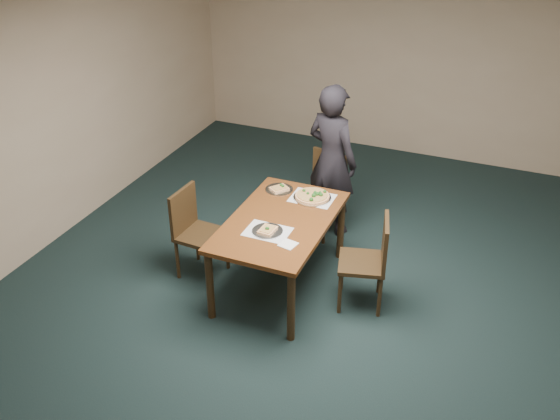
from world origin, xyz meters
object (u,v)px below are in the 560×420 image
at_px(slice_plate_far, 279,189).
at_px(chair_left, 194,228).
at_px(chair_far, 324,188).
at_px(chair_right, 371,258).
at_px(pizza_pan, 313,196).
at_px(dining_table, 280,228).
at_px(slice_plate_near, 267,230).
at_px(diner, 332,160).

bearing_deg(slice_plate_far, chair_left, -134.94).
height_order(chair_left, slice_plate_far, chair_left).
height_order(chair_far, chair_right, same).
distance_m(pizza_pan, slice_plate_far, 0.37).
distance_m(dining_table, slice_plate_far, 0.59).
height_order(chair_far, slice_plate_near, chair_far).
height_order(diner, slice_plate_far, diner).
bearing_deg(pizza_pan, slice_plate_near, -102.24).
relative_size(chair_far, slice_plate_far, 3.25).
bearing_deg(chair_far, dining_table, -78.27).
bearing_deg(slice_plate_far, diner, 64.40).
height_order(diner, slice_plate_near, diner).
bearing_deg(slice_plate_far, slice_plate_near, -74.92).
height_order(chair_left, diner, diner).
height_order(pizza_pan, slice_plate_far, pizza_pan).
bearing_deg(slice_plate_near, dining_table, 85.10).
xyz_separation_m(chair_left, slice_plate_far, (0.64, 0.64, 0.25)).
bearing_deg(pizza_pan, slice_plate_far, 174.61).
bearing_deg(dining_table, slice_plate_far, 113.34).
relative_size(dining_table, chair_right, 1.65).
bearing_deg(chair_right, slice_plate_near, -86.09).
xyz_separation_m(chair_right, diner, (-0.78, 1.16, 0.33)).
height_order(chair_far, diner, diner).
height_order(pizza_pan, slice_plate_near, pizza_pan).
xyz_separation_m(dining_table, chair_far, (0.03, 1.17, -0.14)).
bearing_deg(chair_far, pizza_pan, -67.50).
bearing_deg(chair_right, chair_far, -157.38).
height_order(chair_far, slice_plate_far, chair_far).
bearing_deg(pizza_pan, dining_table, -105.70).
bearing_deg(diner, chair_left, 73.59).
bearing_deg(dining_table, chair_left, -172.87).
distance_m(chair_left, slice_plate_far, 0.94).
bearing_deg(chair_right, dining_table, -100.92).
relative_size(chair_left, chair_right, 1.00).
bearing_deg(chair_left, dining_table, -79.45).
relative_size(dining_table, slice_plate_near, 5.36).
height_order(dining_table, chair_far, chair_far).
relative_size(chair_far, pizza_pan, 2.44).
distance_m(chair_left, chair_right, 1.75).
height_order(chair_left, pizza_pan, chair_left).
bearing_deg(slice_plate_far, chair_right, -23.38).
distance_m(dining_table, diner, 1.23).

